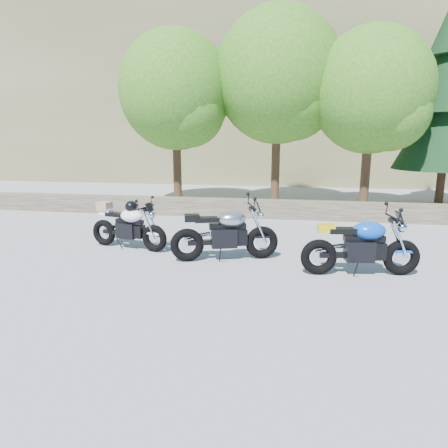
% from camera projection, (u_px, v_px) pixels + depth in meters
% --- Properties ---
extents(ground, '(90.00, 90.00, 0.00)m').
position_uv_depth(ground, '(201.00, 282.00, 6.48)').
color(ground, gray).
rests_on(ground, ground).
extents(stone_wall, '(22.00, 0.55, 0.50)m').
position_uv_depth(stone_wall, '(244.00, 208.00, 11.72)').
color(stone_wall, '#45392E').
rests_on(stone_wall, ground).
extents(hillside, '(80.00, 30.00, 15.00)m').
position_uv_depth(hillside, '(318.00, 69.00, 31.31)').
color(hillside, brown).
rests_on(hillside, ground).
extents(tree_decid_left, '(3.67, 3.67, 5.62)m').
position_uv_depth(tree_decid_left, '(178.00, 95.00, 12.97)').
color(tree_decid_left, '#382314').
rests_on(tree_decid_left, ground).
extents(tree_decid_mid, '(4.08, 4.08, 6.24)m').
position_uv_depth(tree_decid_mid, '(281.00, 81.00, 12.71)').
color(tree_decid_mid, '#382314').
rests_on(tree_decid_mid, ground).
extents(tree_decid_right, '(3.54, 3.54, 5.41)m').
position_uv_depth(tree_decid_right, '(375.00, 95.00, 11.78)').
color(tree_decid_right, '#382314').
rests_on(tree_decid_right, ground).
extents(silver_bike, '(2.02, 0.86, 1.04)m').
position_uv_depth(silver_bike, '(226.00, 234.00, 7.53)').
color(silver_bike, black).
rests_on(silver_bike, ground).
extents(white_bike, '(1.82, 0.67, 1.02)m').
position_uv_depth(white_bike, '(128.00, 225.00, 8.31)').
color(white_bike, black).
rests_on(white_bike, ground).
extents(blue_bike, '(2.01, 0.63, 1.01)m').
position_uv_depth(blue_bike, '(362.00, 247.00, 6.70)').
color(blue_bike, black).
rests_on(blue_bike, ground).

